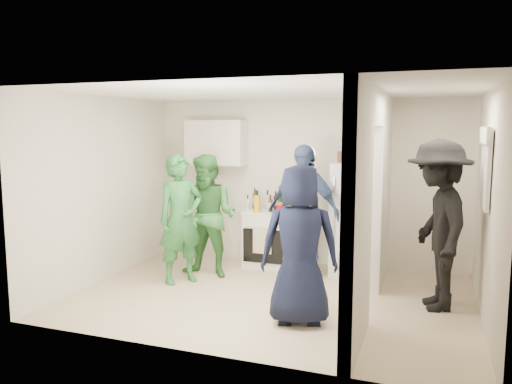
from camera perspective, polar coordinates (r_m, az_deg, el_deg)
floor at (r=6.31m, az=1.66°, el=-11.91°), size 4.80×4.80×0.00m
wall_back at (r=7.64m, az=5.64°, el=1.06°), size 4.80×0.00×4.80m
wall_front at (r=4.45m, az=-5.08°, el=-3.42°), size 4.80×0.00×4.80m
wall_left at (r=7.13m, az=-16.99°, el=0.33°), size 0.00×3.40×3.40m
wall_right at (r=5.76m, az=25.07°, el=-1.64°), size 0.00×3.40×3.40m
ceiling at (r=5.97m, az=1.75°, el=11.37°), size 4.80×4.80×0.00m
partition_pier_back at (r=6.85m, az=14.19°, el=0.15°), size 0.12×1.20×2.50m
partition_pier_front at (r=4.69m, az=11.57°, el=-2.99°), size 0.12×1.20×2.50m
partition_header at (r=5.71m, az=13.43°, el=9.36°), size 0.12×1.00×0.40m
stove at (r=7.59m, az=1.53°, el=-5.30°), size 0.71×0.59×0.84m
upper_cabinet at (r=7.89m, az=-4.59°, el=5.64°), size 0.95×0.34×0.70m
fridge at (r=7.19m, az=11.39°, el=-3.06°), size 0.66×0.64×1.60m
wicker_basket at (r=7.16m, az=10.83°, el=3.95°), size 0.35×0.25×0.15m
blue_bowl at (r=7.15m, az=10.85°, el=4.99°), size 0.24×0.24×0.11m
yellow_cup_stack_top at (r=6.96m, az=13.25°, el=4.21°), size 0.09×0.09×0.25m
wall_clock at (r=7.57m, az=6.01°, el=4.42°), size 0.22×0.02×0.22m
spice_shelf at (r=7.58m, az=5.56°, el=1.77°), size 0.35×0.08×0.03m
nook_window at (r=5.91m, az=24.91°, el=2.49°), size 0.03×0.70×0.80m
nook_window_frame at (r=5.91m, az=24.77°, el=2.50°), size 0.04×0.76×0.86m
nook_valance at (r=5.89m, az=24.70°, el=5.90°), size 0.04×0.82×0.18m
yellow_cup_stack_stove at (r=7.32m, az=0.11°, el=-1.41°), size 0.09×0.09×0.25m
red_cup at (r=7.24m, az=2.70°, el=-2.03°), size 0.09×0.09×0.12m
person_green_left at (r=6.76m, az=-8.61°, el=-3.09°), size 0.71×0.75×1.73m
person_green_center at (r=7.00m, az=-5.42°, el=-2.76°), size 0.85×0.68×1.72m
person_denim at (r=6.90m, az=5.39°, el=-2.28°), size 1.17×0.74×1.86m
person_navy at (r=5.31m, az=5.03°, el=-6.01°), size 0.96×0.77×1.71m
person_nook at (r=6.07m, az=20.06°, el=-3.56°), size 0.99×1.39×1.96m
bottle_a at (r=7.67m, az=-0.15°, el=-0.73°), size 0.06×0.06×0.32m
bottle_b at (r=7.47m, az=0.03°, el=-0.98°), size 0.07×0.07×0.31m
bottle_c at (r=7.64m, az=1.33°, el=-0.88°), size 0.08×0.08×0.29m
bottle_d at (r=7.41m, az=1.67°, el=-1.29°), size 0.07×0.07×0.25m
bottle_e at (r=7.60m, az=2.74°, el=-0.87°), size 0.08×0.08×0.31m
bottle_f at (r=7.45m, az=2.82°, el=-1.20°), size 0.07×0.07×0.27m
bottle_g at (r=7.55m, az=3.76°, el=-1.19°), size 0.06×0.06×0.24m
bottle_h at (r=7.47m, az=-0.95°, el=-1.26°), size 0.06×0.06×0.24m
bottle_i at (r=7.58m, az=2.26°, el=-0.97°), size 0.07×0.07×0.29m
bottle_j at (r=7.32m, az=3.46°, el=-1.35°), size 0.07×0.07×0.27m
bottle_k at (r=7.61m, az=0.18°, el=-0.90°), size 0.06×0.06×0.30m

